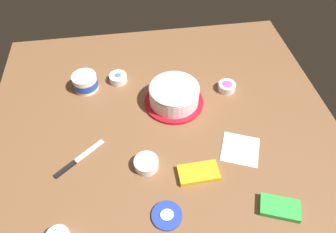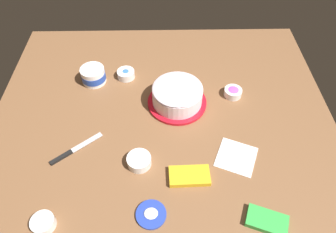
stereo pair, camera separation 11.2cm
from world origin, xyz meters
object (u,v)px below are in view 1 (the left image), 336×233
spreading_knife (75,161)px  sprinkle_bowl_rainbow (227,86)px  candy_box_lower (198,173)px  frosting_tub (85,82)px  sprinkle_bowl_green (146,164)px  paper_napkin (240,149)px  sprinkle_bowl_blue (118,78)px  candy_box_upper (280,208)px  frosted_cake (174,95)px  frosting_tub_lid (167,215)px

spreading_knife → sprinkle_bowl_rainbow: bearing=23.9°
spreading_knife → candy_box_lower: size_ratio=1.26×
frosting_tub → sprinkle_bowl_green: frosting_tub is taller
sprinkle_bowl_green → paper_napkin: (0.39, 0.02, -0.02)m
candy_box_lower → paper_napkin: (0.20, 0.09, -0.01)m
spreading_knife → sprinkle_bowl_blue: (0.19, 0.45, 0.02)m
frosting_tub → sprinkle_bowl_rainbow: frosting_tub is taller
sprinkle_bowl_green → candy_box_upper: size_ratio=0.69×
sprinkle_bowl_rainbow → sprinkle_bowl_blue: size_ratio=0.96×
paper_napkin → sprinkle_bowl_green: bearing=-176.7°
candy_box_lower → sprinkle_bowl_rainbow: bearing=60.2°
spreading_knife → sprinkle_bowl_blue: size_ratio=2.27×
frosted_cake → sprinkle_bowl_green: (-0.16, -0.33, -0.03)m
spreading_knife → paper_napkin: 0.67m
sprinkle_bowl_rainbow → frosting_tub: bearing=170.7°
sprinkle_bowl_blue → candy_box_upper: (0.54, -0.76, -0.01)m
frosting_tub_lid → sprinkle_bowl_rainbow: sprinkle_bowl_rainbow is taller
frosted_cake → frosting_tub: 0.44m
sprinkle_bowl_rainbow → candy_box_upper: bearing=-88.0°
sprinkle_bowl_green → candy_box_lower: 0.21m
sprinkle_bowl_green → candy_box_lower: size_ratio=0.62×
frosting_tub_lid → spreading_knife: frosting_tub_lid is taller
sprinkle_bowl_rainbow → frosted_cake: bearing=-169.6°
frosted_cake → frosting_tub_lid: (-0.11, -0.54, -0.05)m
spreading_knife → candy_box_lower: (0.48, -0.13, 0.01)m
sprinkle_bowl_blue → candy_box_lower: 0.65m
frosted_cake → paper_napkin: 0.38m
sprinkle_bowl_rainbow → paper_napkin: (-0.04, -0.35, -0.02)m
sprinkle_bowl_blue → sprinkle_bowl_green: bearing=-80.2°
sprinkle_bowl_green → frosting_tub: bearing=116.8°
frosting_tub_lid → frosted_cake: bearing=78.2°
spreading_knife → paper_napkin: spreading_knife is taller
frosted_cake → candy_box_upper: (0.29, -0.57, -0.04)m
frosted_cake → spreading_knife: 0.52m
frosted_cake → spreading_knife: bearing=-149.0°
frosting_tub_lid → sprinkle_bowl_green: 0.22m
candy_box_lower → sprinkle_bowl_green: bearing=159.8°
frosting_tub_lid → candy_box_upper: bearing=-4.8°
spreading_knife → sprinkle_bowl_rainbow: sprinkle_bowl_rainbow is taller
frosting_tub → paper_napkin: 0.79m
spreading_knife → sprinkle_bowl_rainbow: 0.78m
frosted_cake → candy_box_upper: size_ratio=1.97×
frosting_tub → frosting_tub_lid: (0.30, -0.70, -0.04)m
frosting_tub → candy_box_upper: frosting_tub is taller
frosting_tub_lid → candy_box_upper: size_ratio=0.78×
spreading_knife → paper_napkin: bearing=-3.2°
frosted_cake → sprinkle_bowl_green: size_ratio=2.84×
frosting_tub → frosting_tub_lid: size_ratio=1.09×
sprinkle_bowl_blue → paper_napkin: (0.48, -0.49, -0.02)m
frosted_cake → spreading_knife: frosted_cake is taller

